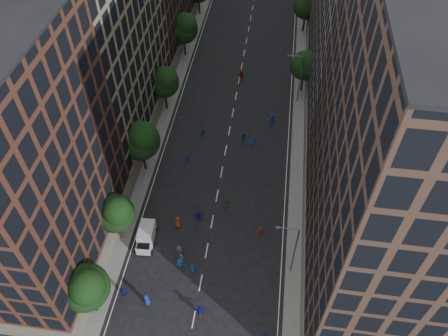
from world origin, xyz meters
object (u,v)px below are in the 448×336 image
(skater_0, at_px, (147,300))
(skater_1, at_px, (193,269))
(cargo_van, at_px, (146,236))
(streetlamp_near, at_px, (293,249))
(streetlamp_far, at_px, (299,76))

(skater_0, distance_m, skater_1, 6.44)
(cargo_van, bearing_deg, skater_0, -78.26)
(streetlamp_near, xyz_separation_m, skater_1, (-11.53, -1.79, -4.35))
(streetlamp_near, xyz_separation_m, skater_0, (-15.98, -6.43, -4.22))
(cargo_van, xyz_separation_m, skater_1, (6.65, -3.56, -0.38))
(skater_0, bearing_deg, skater_1, -114.61)
(streetlamp_near, bearing_deg, skater_0, -158.06)
(streetlamp_far, bearing_deg, streetlamp_near, -90.00)
(streetlamp_far, bearing_deg, skater_0, -112.06)
(streetlamp_near, distance_m, cargo_van, 18.69)
(cargo_van, distance_m, skater_0, 8.50)
(skater_0, bearing_deg, streetlamp_near, -138.90)
(streetlamp_far, relative_size, skater_0, 4.76)
(streetlamp_near, distance_m, streetlamp_far, 33.00)
(streetlamp_near, xyz_separation_m, streetlamp_far, (0.00, 33.00, 0.00))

